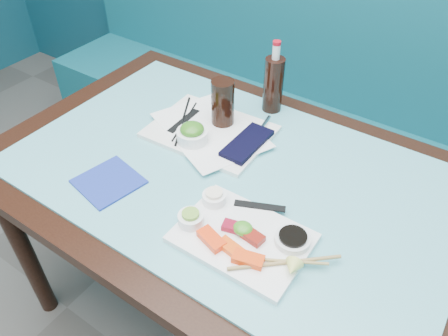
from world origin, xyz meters
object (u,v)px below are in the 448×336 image
Objects in this scene: dining_table at (231,194)px; serving_tray at (210,132)px; booth_bench at (332,134)px; seaweed_bowl at (192,136)px; cola_bottle_body at (273,85)px; sashimi_plate at (242,238)px; blue_napkin at (109,182)px; cola_glass at (223,103)px.

dining_table is 0.21m from serving_tray.
booth_bench is 32.03× the size of seaweed_bowl.
cola_bottle_body is at bearing -97.30° from booth_bench.
serving_tray is 3.84× the size of seaweed_bowl.
booth_bench is at bearing 78.52° from seaweed_bowl.
sashimi_plate is at bearing -67.26° from cola_bottle_body.
serving_tray is (-0.15, -0.73, 0.39)m from booth_bench.
sashimi_plate is at bearing -35.30° from seaweed_bowl.
serving_tray reaches higher than blue_napkin.
booth_bench reaches higher than serving_tray.
booth_bench is at bearing 82.70° from cola_bottle_body.
seaweed_bowl is 0.61× the size of blue_napkin.
blue_napkin is (-0.25, -0.23, 0.09)m from dining_table.
sashimi_plate is 0.41m from blue_napkin.
seaweed_bowl is (-0.32, 0.23, 0.02)m from sashimi_plate.
sashimi_plate is at bearing -46.71° from serving_tray.
sashimi_plate reaches higher than blue_napkin.
booth_bench is 0.83m from cola_glass.
seaweed_bowl is at bearing 71.72° from blue_napkin.
booth_bench is 20.48× the size of cola_glass.
serving_tray is (-0.15, 0.11, 0.10)m from dining_table.
dining_table is 0.21m from seaweed_bowl.
serving_tray is at bearing 74.01° from blue_napkin.
dining_table is at bearing -38.37° from serving_tray.
cola_glass is at bearing 81.25° from seaweed_bowl.
blue_napkin is (-0.09, -0.26, -0.03)m from seaweed_bowl.
booth_bench is 19.40× the size of blue_napkin.
seaweed_bowl reaches higher than serving_tray.
cola_bottle_body is 0.60m from blue_napkin.
blue_napkin is (-0.41, -0.04, -0.00)m from sashimi_plate.
dining_table is 7.69× the size of cola_bottle_body.
blue_napkin is at bearing -108.28° from seaweed_bowl.
cola_bottle_body is at bearing 71.86° from seaweed_bowl.
seaweed_bowl is 0.51× the size of cola_bottle_body.
serving_tray is 2.32× the size of blue_napkin.
seaweed_bowl reaches higher than blue_napkin.
seaweed_bowl is 0.64× the size of cola_glass.
seaweed_bowl is 0.32m from cola_bottle_body.
sashimi_plate is 0.85× the size of serving_tray.
booth_bench reaches higher than blue_napkin.
cola_bottle_body reaches higher than cola_glass.
serving_tray reaches higher than dining_table.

